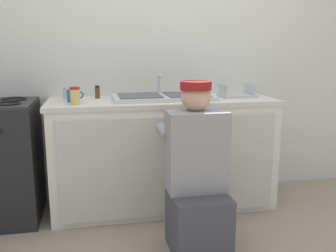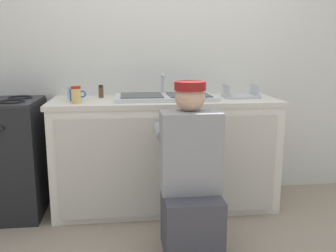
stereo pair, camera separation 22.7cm
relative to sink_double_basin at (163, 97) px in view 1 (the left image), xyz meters
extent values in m
plane|color=gray|center=(0.00, -0.30, -0.93)|extent=(12.00, 12.00, 0.00)
cube|color=silver|center=(0.00, 0.35, 0.32)|extent=(6.00, 0.10, 2.50)
cube|color=silver|center=(0.00, 0.00, -0.49)|extent=(1.78, 0.60, 0.87)
cube|color=beige|center=(-0.43, -0.31, -0.49)|extent=(0.78, 0.02, 0.77)
cube|color=beige|center=(0.43, -0.31, -0.49)|extent=(0.78, 0.02, 0.77)
cube|color=beige|center=(0.00, 0.00, -0.04)|extent=(1.82, 0.62, 0.04)
cube|color=silver|center=(0.00, 0.00, 0.00)|extent=(0.80, 0.44, 0.03)
cube|color=#4C4F51|center=(-0.19, 0.00, 0.01)|extent=(0.33, 0.35, 0.01)
cube|color=#4C4F51|center=(0.19, 0.00, 0.01)|extent=(0.33, 0.35, 0.01)
cylinder|color=#B7BABF|center=(0.00, 0.19, 0.07)|extent=(0.02, 0.02, 0.18)
cylinder|color=#B7BABF|center=(0.00, 0.11, 0.16)|extent=(0.02, 0.16, 0.02)
torus|color=black|center=(-1.16, -0.12, 0.00)|extent=(0.19, 0.19, 0.02)
torus|color=black|center=(-1.16, 0.12, 0.00)|extent=(0.19, 0.19, 0.02)
cube|color=#3F3F47|center=(0.08, -0.77, -0.73)|extent=(0.36, 0.40, 0.40)
cube|color=gray|center=(0.08, -0.71, -0.27)|extent=(0.38, 0.22, 0.52)
sphere|color=tan|center=(0.08, -0.67, 0.08)|extent=(0.19, 0.19, 0.19)
cylinder|color=maroon|center=(0.08, -0.67, 0.15)|extent=(0.20, 0.20, 0.06)
cube|color=maroon|center=(0.08, -0.59, 0.13)|extent=(0.13, 0.09, 0.02)
cylinder|color=gray|center=(-0.09, -0.51, -0.17)|extent=(0.08, 0.30, 0.08)
cylinder|color=gray|center=(0.25, -0.51, -0.17)|extent=(0.08, 0.30, 0.08)
cylinder|color=#335699|center=(-0.71, -0.03, 0.03)|extent=(0.08, 0.08, 0.10)
torus|color=#335699|center=(-0.65, -0.03, 0.03)|extent=(0.06, 0.01, 0.06)
cube|color=#B2B7BC|center=(0.63, 0.02, -0.01)|extent=(0.28, 0.22, 0.02)
cube|color=#B2B7BC|center=(0.51, 0.02, 0.04)|extent=(0.01, 0.21, 0.10)
cube|color=#B2B7BC|center=(0.75, 0.02, 0.04)|extent=(0.01, 0.21, 0.10)
cylinder|color=#DBB760|center=(-0.68, -0.17, 0.04)|extent=(0.07, 0.07, 0.11)
cylinder|color=#B21E19|center=(-0.68, -0.17, 0.10)|extent=(0.07, 0.07, 0.02)
cylinder|color=#ADC6CC|center=(-0.75, 0.12, 0.03)|extent=(0.06, 0.06, 0.10)
cylinder|color=#513823|center=(-0.52, 0.15, 0.02)|extent=(0.04, 0.04, 0.08)
cylinder|color=black|center=(-0.52, 0.15, 0.08)|extent=(0.04, 0.04, 0.02)
camera|label=1|loc=(-0.56, -2.94, 0.38)|focal=40.00mm
camera|label=2|loc=(-0.34, -2.98, 0.38)|focal=40.00mm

